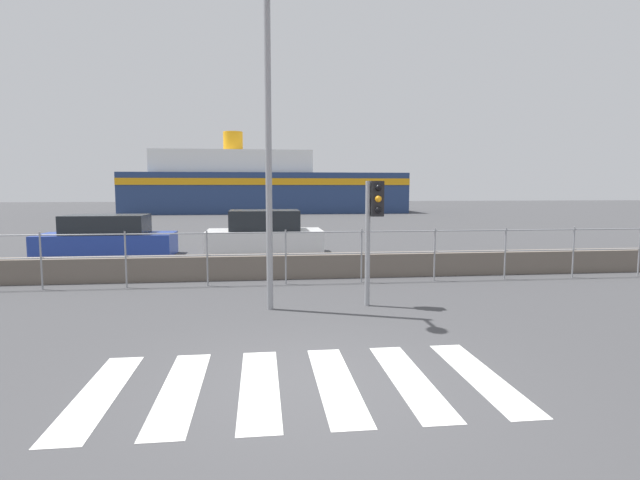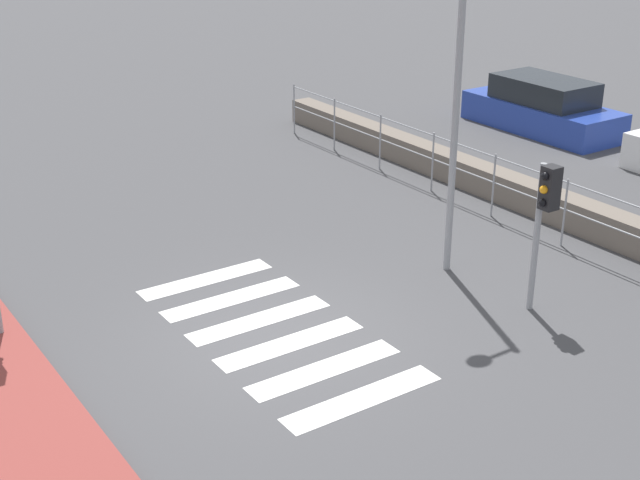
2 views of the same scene
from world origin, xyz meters
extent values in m
plane|color=#424244|center=(0.00, 0.00, 0.00)|extent=(160.00, 160.00, 0.00)
cube|color=silver|center=(-2.42, 0.00, 0.00)|extent=(0.45, 2.40, 0.01)
cube|color=silver|center=(-1.52, 0.00, 0.00)|extent=(0.45, 2.40, 0.01)
cube|color=silver|center=(-0.62, 0.00, 0.00)|extent=(0.45, 2.40, 0.01)
cube|color=silver|center=(0.28, 0.00, 0.00)|extent=(0.45, 2.40, 0.01)
cube|color=silver|center=(1.18, 0.00, 0.00)|extent=(0.45, 2.40, 0.01)
cube|color=silver|center=(2.08, 0.00, 0.00)|extent=(0.45, 2.40, 0.01)
cube|color=#6B6056|center=(0.00, 7.06, 0.30)|extent=(20.53, 0.55, 0.60)
cylinder|color=gray|center=(0.00, 6.19, 1.25)|extent=(18.48, 0.03, 0.03)
cylinder|color=gray|center=(0.00, 6.19, 0.72)|extent=(18.48, 0.03, 0.03)
cylinder|color=gray|center=(-5.54, 6.19, 0.66)|extent=(0.04, 0.04, 1.31)
cylinder|color=gray|center=(-3.70, 6.19, 0.66)|extent=(0.04, 0.04, 1.31)
cylinder|color=gray|center=(-1.85, 6.19, 0.66)|extent=(0.04, 0.04, 1.31)
cylinder|color=gray|center=(0.00, 6.19, 0.66)|extent=(0.04, 0.04, 1.31)
cylinder|color=gray|center=(1.85, 6.19, 0.66)|extent=(0.04, 0.04, 1.31)
cylinder|color=gray|center=(3.70, 6.19, 0.66)|extent=(0.04, 0.04, 1.31)
cylinder|color=gray|center=(5.54, 6.19, 0.66)|extent=(0.04, 0.04, 1.31)
cylinder|color=gray|center=(7.39, 6.19, 0.66)|extent=(0.04, 0.04, 1.31)
cylinder|color=gray|center=(9.24, 6.19, 0.66)|extent=(0.04, 0.04, 1.31)
cylinder|color=gray|center=(1.47, 3.80, 1.22)|extent=(0.10, 0.10, 2.44)
cube|color=black|center=(1.64, 3.80, 2.10)|extent=(0.24, 0.24, 0.68)
sphere|color=black|center=(1.64, 3.66, 2.31)|extent=(0.13, 0.13, 0.13)
sphere|color=orange|center=(1.64, 3.66, 2.10)|extent=(0.13, 0.13, 0.13)
sphere|color=black|center=(1.64, 3.66, 1.89)|extent=(0.13, 0.13, 0.13)
cylinder|color=gray|center=(-0.43, 3.72, 2.95)|extent=(0.12, 0.12, 5.90)
cube|color=navy|center=(0.00, 41.90, 1.83)|extent=(25.48, 7.47, 3.66)
cube|color=white|center=(-3.06, 41.90, 4.66)|extent=(14.27, 5.98, 2.01)
cube|color=orange|center=(0.00, 38.15, 2.85)|extent=(25.48, 0.08, 0.59)
cylinder|color=orange|center=(-3.06, 41.90, 6.57)|extent=(1.80, 1.80, 1.80)
cube|color=#233D9E|center=(-5.76, 11.84, 0.39)|extent=(4.39, 1.75, 0.77)
cube|color=#1E2328|center=(-5.76, 11.84, 1.09)|extent=(2.63, 1.54, 0.63)
cube|color=silver|center=(-0.46, 11.84, 0.42)|extent=(4.00, 1.81, 0.84)
cube|color=#1E2328|center=(-0.46, 11.84, 1.19)|extent=(2.40, 1.60, 0.69)
camera|label=1|loc=(-0.58, -5.66, 2.31)|focal=28.00mm
camera|label=2|loc=(10.13, -6.17, 6.55)|focal=50.00mm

